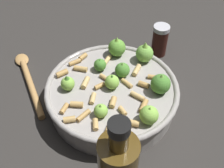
{
  "coord_description": "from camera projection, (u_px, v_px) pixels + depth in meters",
  "views": [
    {
      "loc": [
        -0.02,
        -0.43,
        0.51
      ],
      "look_at": [
        0.0,
        0.0,
        0.07
      ],
      "focal_mm": 44.11,
      "sensor_mm": 36.0,
      "label": 1
    }
  ],
  "objects": [
    {
      "name": "ground_plane",
      "position": [
        112.0,
        104.0,
        0.66
      ],
      "size": [
        2.4,
        2.4,
        0.0
      ],
      "primitive_type": "plane",
      "color": "#2D2B28"
    },
    {
      "name": "pepper_shaker",
      "position": [
        160.0,
        40.0,
        0.76
      ],
      "size": [
        0.04,
        0.04,
        0.09
      ],
      "color": "#33140F",
      "rests_on": "ground"
    },
    {
      "name": "wooden_spoon",
      "position": [
        28.0,
        79.0,
        0.71
      ],
      "size": [
        0.12,
        0.24,
        0.02
      ],
      "color": "#B2844C",
      "rests_on": "ground"
    },
    {
      "name": "cooking_pan",
      "position": [
        113.0,
        92.0,
        0.64
      ],
      "size": [
        0.3,
        0.3,
        0.11
      ],
      "color": "#9E9993",
      "rests_on": "ground"
    }
  ]
}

